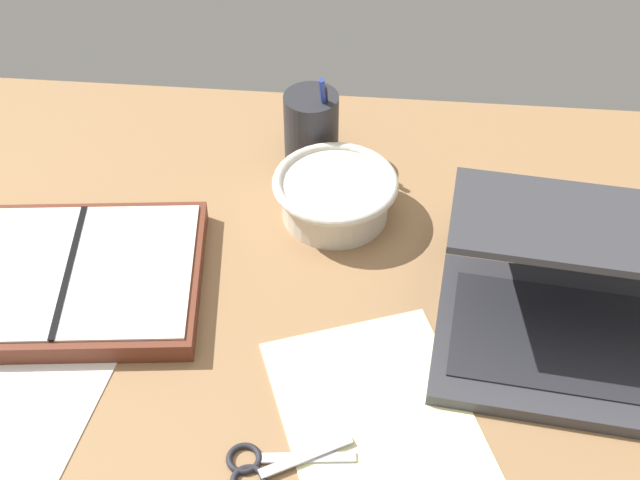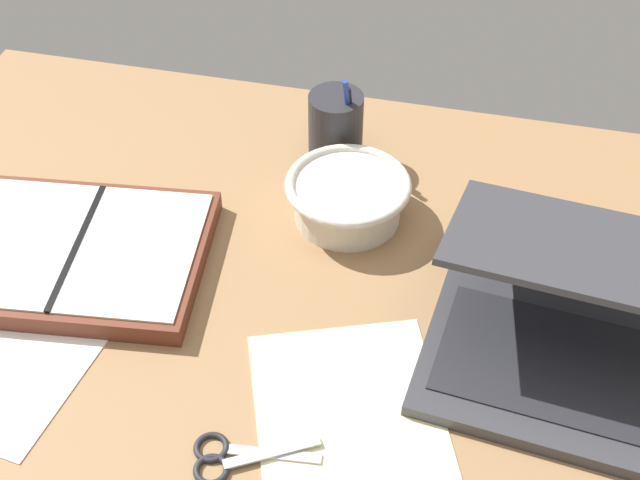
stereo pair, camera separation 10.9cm
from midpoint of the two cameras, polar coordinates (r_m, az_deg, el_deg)
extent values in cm
cube|color=#936D47|center=(108.94, -1.05, -6.48)|extent=(140.00, 100.00, 2.00)
cube|color=#38383D|center=(108.65, 12.82, -6.62)|extent=(33.50, 26.04, 1.80)
cube|color=#232328|center=(107.89, 12.90, -6.27)|extent=(29.10, 19.26, 0.24)
cube|color=#38383D|center=(105.98, 13.95, 0.89)|extent=(33.42, 25.33, 7.26)
cube|color=navy|center=(105.73, 13.93, 0.67)|extent=(30.69, 22.75, 6.15)
cylinder|color=silver|center=(121.33, -1.61, 2.54)|extent=(14.53, 14.53, 5.67)
torus|color=silver|center=(119.48, -1.63, 3.56)|extent=(17.09, 17.09, 1.37)
cylinder|color=#28282D|center=(130.08, -2.99, 7.14)|extent=(7.95, 7.95, 10.58)
cylinder|color=black|center=(128.53, -2.06, 7.70)|extent=(1.09, 3.37, 12.22)
cylinder|color=#233899|center=(127.75, -2.12, 7.92)|extent=(1.69, 3.96, 13.89)
cube|color=brown|center=(118.29, -18.20, -2.47)|extent=(35.35, 29.06, 2.81)
cube|color=silver|center=(119.81, -21.95, -1.97)|extent=(17.68, 24.87, 0.30)
cube|color=silver|center=(115.13, -14.63, -1.92)|extent=(17.68, 24.87, 0.30)
cube|color=black|center=(117.13, -18.38, -1.89)|extent=(3.50, 23.21, 0.30)
cube|color=#B7B7BC|center=(97.49, -4.20, -13.82)|extent=(9.84, 6.40, 0.30)
cube|color=#B7B7BC|center=(97.74, -4.19, -13.91)|extent=(10.75, 2.33, 0.30)
torus|color=#232328|center=(98.38, -8.16, -13.86)|extent=(3.90, 3.90, 0.70)
cube|color=#F4EFB2|center=(100.93, 0.48, -11.21)|extent=(28.87, 32.13, 0.16)
cube|color=white|center=(109.94, -21.02, -9.10)|extent=(20.18, 26.71, 0.16)
camera|label=1|loc=(0.05, -92.87, -2.74)|focal=50.00mm
camera|label=2|loc=(0.05, 87.13, 2.74)|focal=50.00mm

